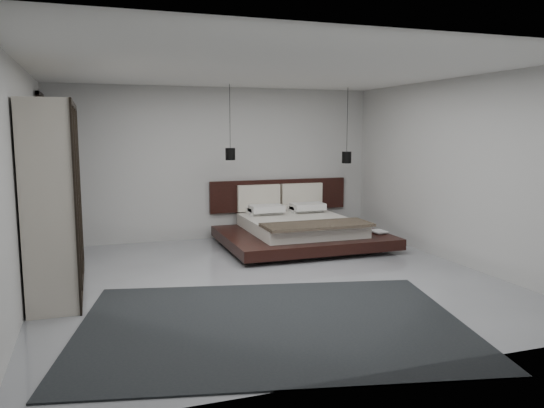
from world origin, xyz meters
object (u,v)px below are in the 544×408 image
object	(u,v)px
bed	(299,229)
pendant_right	(347,157)
lattice_screen	(45,176)
rug	(272,324)
pendant_left	(230,154)
wardrobe	(54,197)

from	to	relation	value
bed	pendant_right	xyz separation A→B (m)	(1.13, 0.43, 1.23)
lattice_screen	pendant_right	world-z (taller)	pendant_right
bed	rug	bearing A→B (deg)	-115.72
pendant_left	pendant_right	xyz separation A→B (m)	(2.25, 0.00, -0.10)
pendant_right	rug	distance (m)	5.11
pendant_right	rug	world-z (taller)	pendant_right
bed	rug	world-z (taller)	bed
pendant_right	pendant_left	bearing A→B (deg)	-180.00
wardrobe	pendant_right	bearing A→B (deg)	20.06
pendant_left	rug	bearing A→B (deg)	-98.34
bed	pendant_right	bearing A→B (deg)	20.83
lattice_screen	wardrobe	xyz separation A→B (m)	(0.25, -1.94, -0.12)
lattice_screen	wardrobe	size ratio (longest dim) A/B	1.08
lattice_screen	bed	size ratio (longest dim) A/B	0.95
lattice_screen	pendant_right	size ratio (longest dim) A/B	1.86
wardrobe	pendant_left	bearing A→B (deg)	33.53
bed	pendant_left	world-z (taller)	pendant_left
bed	pendant_right	size ratio (longest dim) A/B	1.96
pendant_left	wardrobe	world-z (taller)	pendant_left
lattice_screen	pendant_left	distance (m)	3.03
lattice_screen	pendant_right	xyz separation A→B (m)	(5.27, -0.11, 0.21)
rug	pendant_right	bearing A→B (deg)	54.51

